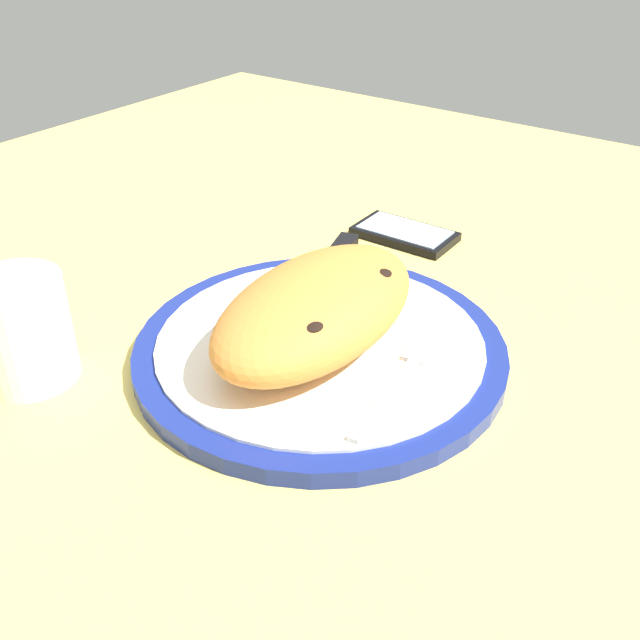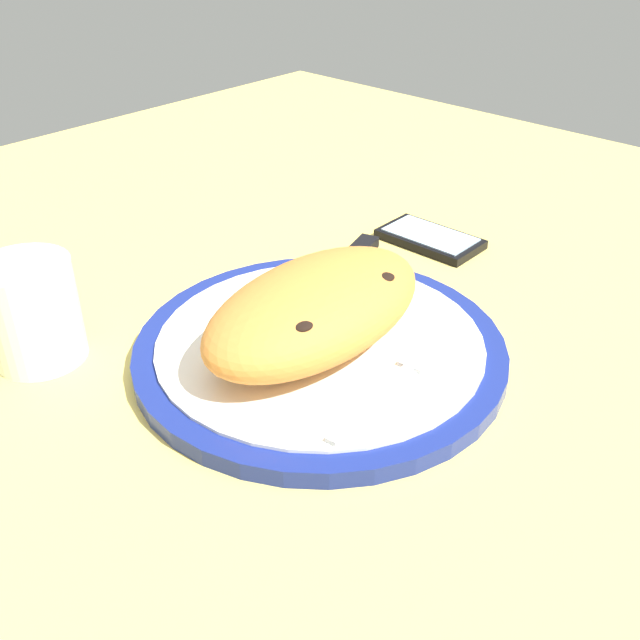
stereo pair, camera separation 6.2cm
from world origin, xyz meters
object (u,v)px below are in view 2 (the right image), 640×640
at_px(calzone, 317,309).
at_px(fork, 396,380).
at_px(smartphone, 430,239).
at_px(water_glass, 34,318).
at_px(plate, 320,348).
at_px(knife, 341,271).

height_order(calzone, fork, calzone).
bearing_deg(calzone, fork, -89.46).
height_order(smartphone, water_glass, water_glass).
xyz_separation_m(plate, fork, (-0.00, -0.09, 0.01)).
distance_m(plate, fork, 0.09).
bearing_deg(plate, fork, -92.95).
distance_m(calzone, knife, 0.13).
height_order(calzone, knife, calzone).
xyz_separation_m(knife, smartphone, (0.15, -0.00, -0.02)).
xyz_separation_m(knife, water_glass, (-0.27, 0.12, 0.02)).
xyz_separation_m(fork, smartphone, (0.26, 0.15, -0.01)).
distance_m(plate, water_glass, 0.25).
distance_m(calzone, fork, 0.09).
distance_m(plate, knife, 0.12).
xyz_separation_m(fork, water_glass, (-0.16, 0.27, 0.02)).
bearing_deg(calzone, water_glass, 131.34).
distance_m(knife, smartphone, 0.16).
bearing_deg(knife, calzone, -148.21).
height_order(fork, knife, knife).
height_order(knife, water_glass, water_glass).
relative_size(fork, smartphone, 1.32).
relative_size(calzone, water_glass, 2.57).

